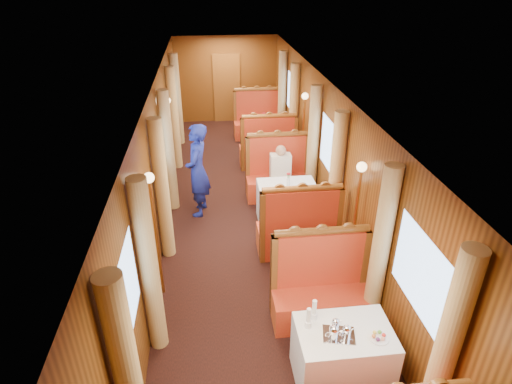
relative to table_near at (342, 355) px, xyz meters
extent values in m
cube|color=brown|center=(-0.75, 9.47, 0.62)|extent=(0.80, 0.04, 2.00)
cube|color=white|center=(0.00, 0.00, 0.00)|extent=(1.05, 0.72, 0.75)
cube|color=#AB1413|center=(0.00, 0.95, -0.15)|extent=(1.30, 0.55, 0.45)
cube|color=#AB1413|center=(0.00, 1.17, 0.48)|extent=(1.30, 0.12, 0.80)
cylinder|color=brown|center=(0.00, 1.17, 0.92)|extent=(1.23, 0.10, 0.10)
cube|color=white|center=(0.00, 3.50, 0.00)|extent=(1.05, 0.72, 0.75)
cube|color=#AB1413|center=(0.00, 2.55, -0.15)|extent=(1.30, 0.55, 0.45)
cube|color=#AB1413|center=(0.00, 2.33, 0.48)|extent=(1.30, 0.12, 0.80)
cylinder|color=brown|center=(0.00, 2.33, 0.92)|extent=(1.23, 0.10, 0.10)
cube|color=#AB1413|center=(0.00, 4.45, -0.15)|extent=(1.30, 0.55, 0.45)
cube|color=#AB1413|center=(0.00, 4.67, 0.48)|extent=(1.30, 0.12, 0.80)
cylinder|color=brown|center=(0.00, 4.67, 0.92)|extent=(1.23, 0.10, 0.10)
cube|color=white|center=(0.00, 7.00, 0.00)|extent=(1.05, 0.72, 0.75)
cube|color=#AB1413|center=(0.00, 6.05, -0.15)|extent=(1.30, 0.55, 0.45)
cube|color=#AB1413|center=(0.00, 5.83, 0.48)|extent=(1.30, 0.12, 0.80)
cylinder|color=brown|center=(0.00, 5.83, 0.92)|extent=(1.23, 0.10, 0.10)
cube|color=#AB1413|center=(0.00, 7.95, -0.15)|extent=(1.30, 0.55, 0.45)
cube|color=#AB1413|center=(0.00, 8.16, 0.48)|extent=(1.30, 0.12, 0.80)
cylinder|color=brown|center=(0.00, 8.16, 0.92)|extent=(1.23, 0.10, 0.10)
cube|color=silver|center=(-0.09, -0.05, 0.38)|extent=(0.39, 0.33, 0.01)
cylinder|color=white|center=(0.32, -0.14, 0.38)|extent=(0.22, 0.22, 0.01)
cylinder|color=white|center=(-0.39, 0.10, 0.42)|extent=(0.08, 0.08, 0.08)
cylinder|color=white|center=(-0.39, 0.10, 0.55)|extent=(0.05, 0.05, 0.18)
cylinder|color=white|center=(-0.30, 0.22, 0.42)|extent=(0.08, 0.08, 0.08)
cylinder|color=white|center=(-0.30, 0.22, 0.55)|extent=(0.05, 0.05, 0.18)
cylinder|color=silver|center=(0.01, 3.50, 0.45)|extent=(0.06, 0.06, 0.14)
cylinder|color=silver|center=(0.03, 7.02, 0.45)|extent=(0.06, 0.06, 0.14)
cylinder|color=tan|center=(-2.13, 0.78, 0.80)|extent=(0.22, 0.22, 2.35)
cylinder|color=tan|center=(0.63, -0.78, 0.80)|extent=(0.22, 0.22, 2.35)
cylinder|color=tan|center=(0.63, 0.78, 0.80)|extent=(0.22, 0.22, 2.35)
cylinder|color=tan|center=(-2.13, 2.72, 0.80)|extent=(0.22, 0.22, 2.35)
cylinder|color=tan|center=(-2.13, 4.28, 0.80)|extent=(0.22, 0.22, 2.35)
cylinder|color=tan|center=(0.63, 2.72, 0.80)|extent=(0.22, 0.22, 2.35)
cylinder|color=tan|center=(0.63, 4.28, 0.80)|extent=(0.22, 0.22, 2.35)
cylinder|color=tan|center=(-2.13, 6.22, 0.80)|extent=(0.22, 0.22, 2.35)
cylinder|color=tan|center=(-2.13, 7.78, 0.80)|extent=(0.22, 0.22, 2.35)
cylinder|color=tan|center=(0.63, 6.22, 0.80)|extent=(0.22, 0.22, 2.35)
cylinder|color=tan|center=(0.63, 7.78, 0.80)|extent=(0.22, 0.22, 2.35)
cylinder|color=#BF8C3F|center=(-2.15, 1.75, 0.55)|extent=(0.04, 0.04, 1.85)
sphere|color=#FFD18C|center=(-2.15, 1.75, 1.50)|extent=(0.14, 0.14, 0.14)
cylinder|color=#BF8C3F|center=(0.65, 1.75, 0.55)|extent=(0.04, 0.04, 1.85)
sphere|color=#FFD18C|center=(0.65, 1.75, 1.50)|extent=(0.14, 0.14, 0.14)
cylinder|color=#BF8C3F|center=(-2.15, 5.25, 0.55)|extent=(0.04, 0.04, 1.85)
sphere|color=#FFD18C|center=(-2.15, 5.25, 1.50)|extent=(0.14, 0.14, 0.14)
cylinder|color=#BF8C3F|center=(0.65, 5.25, 0.55)|extent=(0.04, 0.04, 1.85)
sphere|color=#FFD18C|center=(0.65, 5.25, 1.50)|extent=(0.14, 0.14, 0.14)
imported|color=navy|center=(-1.61, 4.00, 0.52)|extent=(0.53, 0.72, 1.79)
cube|color=beige|center=(0.00, 4.27, 0.38)|extent=(0.40, 0.24, 0.55)
sphere|color=tan|center=(0.00, 4.27, 0.74)|extent=(0.20, 0.20, 0.20)
cube|color=beige|center=(0.00, 4.10, 0.15)|extent=(0.36, 0.30, 0.14)
camera|label=1|loc=(-1.36, -3.25, 3.91)|focal=30.00mm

